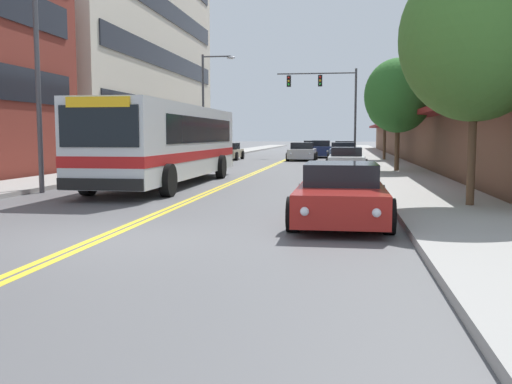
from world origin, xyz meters
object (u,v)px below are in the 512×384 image
city_bus (169,140)px  street_tree_right_near (476,38)px  car_charcoal_parked_left_mid (203,155)px  street_lamp_left_near (47,43)px  traffic_signal_mast (330,95)px  car_black_moving_third (312,146)px  car_red_parked_right_foreground (341,194)px  street_lamp_left_far (208,98)px  street_tree_right_far (385,108)px  car_dark_grey_parked_right_mid (345,150)px  car_beige_parked_left_near (227,152)px  car_white_parked_right_end (346,159)px  car_navy_moving_lead (321,149)px  street_tree_right_mid (398,96)px  car_slate_blue_parked_right_far (343,153)px  car_silver_moving_second (302,152)px

city_bus → street_tree_right_near: 11.65m
car_charcoal_parked_left_mid → street_lamp_left_near: (-0.58, -17.63, 4.13)m
traffic_signal_mast → car_black_moving_third: bearing=97.9°
traffic_signal_mast → car_charcoal_parked_left_mid: bearing=-119.7°
city_bus → car_red_parked_right_foreground: bearing=-52.4°
car_red_parked_right_foreground → street_lamp_left_far: size_ratio=0.66×
car_red_parked_right_foreground → street_tree_right_far: street_tree_right_far is taller
street_lamp_left_near → street_tree_right_near: bearing=-11.6°
car_red_parked_right_foreground → car_black_moving_third: car_red_parked_right_foreground is taller
car_dark_grey_parked_right_mid → street_tree_right_near: size_ratio=0.80×
car_beige_parked_left_near → car_white_parked_right_end: size_ratio=0.89×
car_white_parked_right_end → traffic_signal_mast: 17.81m
car_navy_moving_lead → street_lamp_left_far: (-7.38, -9.42, 3.74)m
car_navy_moving_lead → street_tree_right_far: size_ratio=0.96×
street_tree_right_near → car_red_parked_right_foreground: bearing=-145.0°
street_tree_right_near → street_tree_right_mid: 13.68m
car_black_moving_third → traffic_signal_mast: (2.40, -17.26, 4.57)m
car_slate_blue_parked_right_far → street_lamp_left_far: size_ratio=0.60×
street_lamp_left_near → car_slate_blue_parked_right_far: bearing=67.6°
car_navy_moving_lead → street_tree_right_mid: bearing=-77.4°
city_bus → car_slate_blue_parked_right_far: city_bus is taller
city_bus → traffic_signal_mast: (5.26, 27.00, 3.51)m
street_tree_right_mid → car_black_moving_third: bearing=99.5°
car_white_parked_right_end → car_beige_parked_left_near: bearing=127.0°
car_beige_parked_left_near → car_navy_moving_lead: bearing=40.2°
car_silver_moving_second → car_black_moving_third: car_silver_moving_second is taller
car_beige_parked_left_near → street_lamp_left_far: size_ratio=0.58×
car_slate_blue_parked_right_far → street_lamp_left_near: (-9.20, -22.33, 4.08)m
car_charcoal_parked_left_mid → street_lamp_left_far: (-0.61, 3.87, 3.80)m
street_lamp_left_far → car_beige_parked_left_near: bearing=80.8°
street_lamp_left_far → street_tree_right_mid: (11.80, -10.35, -0.67)m
car_red_parked_right_foreground → traffic_signal_mast: (-1.18, 35.36, 4.57)m
car_charcoal_parked_left_mid → street_tree_right_far: size_ratio=0.94×
car_beige_parked_left_near → car_slate_blue_parked_right_far: (8.63, -2.86, 0.06)m
car_beige_parked_left_near → street_lamp_left_far: (-0.59, -3.69, 3.81)m
city_bus → traffic_signal_mast: bearing=79.0°
car_black_moving_third → street_tree_right_far: size_ratio=0.85×
car_slate_blue_parked_right_far → traffic_signal_mast: bearing=98.1°
traffic_signal_mast → car_beige_parked_left_near: bearing=-143.7°
car_dark_grey_parked_right_mid → street_tree_right_mid: size_ratio=0.90×
street_tree_right_near → street_tree_right_mid: (-0.55, 13.66, -0.44)m
car_beige_parked_left_near → car_dark_grey_parked_right_mid: car_dark_grey_parked_right_mid is taller
car_beige_parked_left_near → car_slate_blue_parked_right_far: 9.09m
car_slate_blue_parked_right_far → car_charcoal_parked_left_mid: bearing=-151.4°
city_bus → car_navy_moving_lead: bearing=80.4°
car_white_parked_right_end → street_tree_right_mid: size_ratio=0.89×
car_slate_blue_parked_right_far → street_lamp_left_near: size_ratio=0.56×
car_slate_blue_parked_right_far → city_bus: bearing=-109.0°
street_lamp_left_far → street_tree_right_far: street_lamp_left_far is taller
car_black_moving_third → car_red_parked_right_foreground: bearing=-86.1°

